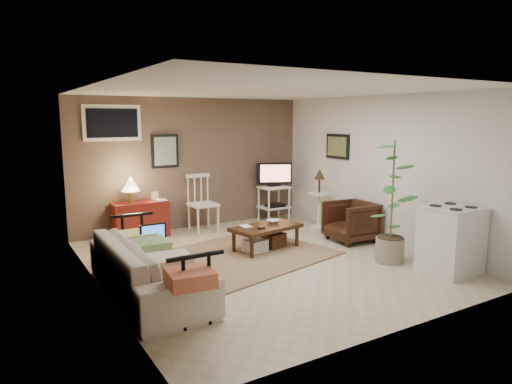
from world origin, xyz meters
TOP-DOWN VIEW (x-y plane):
  - floor at (0.00, 0.00)m, footprint 5.00×5.00m
  - art_back at (-0.55, 2.48)m, footprint 0.50×0.03m
  - art_right at (2.23, 1.05)m, footprint 0.03×0.60m
  - window at (-1.45, 2.48)m, footprint 0.96×0.03m
  - rug at (-0.17, 0.38)m, footprint 2.88×2.51m
  - coffee_table at (0.31, 0.46)m, footprint 1.17×0.75m
  - sofa at (-1.80, -0.34)m, footprint 0.65×2.22m
  - sofa_pillows at (-1.75, -0.60)m, footprint 0.43×2.11m
  - sofa_end_rails at (-1.67, -0.34)m, footprint 0.60×2.22m
  - laptop at (-1.59, 0.04)m, footprint 0.34×0.25m
  - red_console at (-1.12, 2.25)m, footprint 0.93×0.41m
  - spindle_chair at (0.01, 2.14)m, footprint 0.47×0.47m
  - tv_stand at (1.55, 2.13)m, footprint 0.66×0.45m
  - side_table at (1.97, 1.23)m, footprint 0.41×0.41m
  - armchair at (1.82, 0.20)m, footprint 0.72×0.76m
  - potted_plant at (1.52, -0.93)m, footprint 0.44×0.44m
  - stove at (1.88, -1.64)m, footprint 0.69×0.64m
  - bowl at (0.52, 0.57)m, footprint 0.20×0.07m
  - book_table at (-0.06, 0.56)m, footprint 0.15×0.02m
  - book_console at (-0.84, 2.17)m, footprint 0.18×0.04m

SIDE VIEW (x-z plane):
  - floor at x=0.00m, z-range 0.00..0.00m
  - rug at x=-0.17m, z-range 0.00..0.02m
  - coffee_table at x=0.31m, z-range 0.02..0.44m
  - armchair at x=1.82m, z-range 0.00..0.73m
  - red_console at x=-1.12m, z-range -0.17..0.91m
  - sofa_end_rails at x=-1.67m, z-range 0.00..0.75m
  - sofa at x=-1.80m, z-range 0.00..0.87m
  - stove at x=1.88m, z-range 0.00..0.90m
  - spindle_chair at x=0.01m, z-range -0.03..0.99m
  - bowl at x=0.52m, z-range 0.39..0.59m
  - book_table at x=-0.06m, z-range 0.39..0.59m
  - sofa_pillows at x=-1.75m, z-range 0.46..0.61m
  - laptop at x=-1.59m, z-range 0.45..0.68m
  - tv_stand at x=1.55m, z-range 0.03..1.20m
  - side_table at x=1.97m, z-range 0.13..1.23m
  - book_console at x=-0.84m, z-range 0.62..0.85m
  - potted_plant at x=1.52m, z-range 0.06..1.82m
  - art_back at x=-0.55m, z-range 1.15..1.75m
  - art_right at x=2.23m, z-range 1.29..1.75m
  - window at x=-1.45m, z-range 1.65..2.25m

